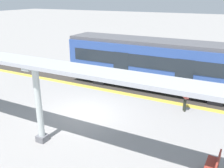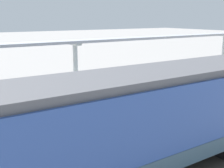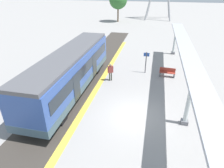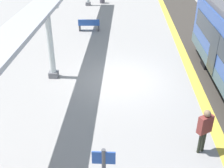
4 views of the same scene
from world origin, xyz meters
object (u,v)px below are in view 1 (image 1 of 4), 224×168
at_px(bench_mid_platform, 213,168).
at_px(passenger_waiting_near_edge, 186,94).
at_px(canopy_pillar_second, 39,104).
at_px(train_near_carriage, 157,64).

xyz_separation_m(bench_mid_platform, passenger_waiting_near_edge, (-5.22, -2.09, 0.61)).
height_order(canopy_pillar_second, bench_mid_platform, canopy_pillar_second).
relative_size(canopy_pillar_second, bench_mid_platform, 2.37).
bearing_deg(bench_mid_platform, passenger_waiting_near_edge, -158.19).
relative_size(bench_mid_platform, passenger_waiting_near_edge, 0.91).
distance_m(train_near_carriage, passenger_waiting_near_edge, 3.80).
relative_size(canopy_pillar_second, passenger_waiting_near_edge, 2.15).
bearing_deg(passenger_waiting_near_edge, canopy_pillar_second, -39.63).
distance_m(canopy_pillar_second, passenger_waiting_near_edge, 8.02).
bearing_deg(canopy_pillar_second, passenger_waiting_near_edge, 140.37).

